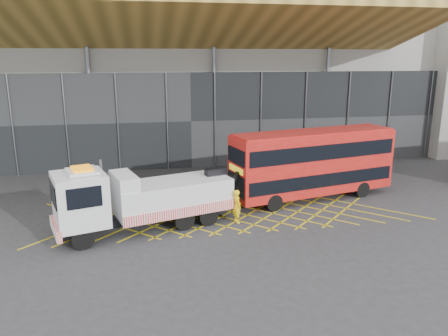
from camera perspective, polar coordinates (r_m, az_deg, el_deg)
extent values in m
plane|color=#2C2C2E|center=(26.69, -5.79, -6.08)|extent=(120.00, 120.00, 0.00)
cube|color=gold|center=(26.79, -16.15, -6.51)|extent=(7.16, 7.16, 0.01)
cube|color=gold|center=(26.79, -16.15, -6.51)|extent=(7.16, 7.16, 0.01)
cube|color=gold|center=(26.66, -12.71, -6.39)|extent=(7.16, 7.16, 0.01)
cube|color=gold|center=(26.66, -12.71, -6.39)|extent=(7.16, 7.16, 0.01)
cube|color=gold|center=(26.62, -9.25, -6.24)|extent=(7.16, 7.16, 0.01)
cube|color=gold|center=(26.62, -9.25, -6.24)|extent=(7.16, 7.16, 0.01)
cube|color=gold|center=(26.69, -5.79, -6.07)|extent=(7.16, 7.16, 0.01)
cube|color=gold|center=(26.69, -5.79, -6.07)|extent=(7.16, 7.16, 0.01)
cube|color=gold|center=(26.85, -2.37, -5.88)|extent=(7.16, 7.16, 0.01)
cube|color=gold|center=(26.85, -2.37, -5.88)|extent=(7.16, 7.16, 0.01)
cube|color=gold|center=(27.10, 0.99, -5.67)|extent=(7.16, 7.16, 0.01)
cube|color=gold|center=(27.10, 0.99, -5.67)|extent=(7.16, 7.16, 0.01)
cube|color=gold|center=(27.44, 4.29, -5.45)|extent=(7.16, 7.16, 0.01)
cube|color=gold|center=(27.44, 4.29, -5.45)|extent=(7.16, 7.16, 0.01)
cube|color=gold|center=(27.87, 7.48, -5.21)|extent=(7.16, 7.16, 0.01)
cube|color=gold|center=(27.87, 7.48, -5.21)|extent=(7.16, 7.16, 0.01)
cube|color=gold|center=(28.39, 10.57, -4.97)|extent=(7.16, 7.16, 0.01)
cube|color=gold|center=(28.39, 10.57, -4.97)|extent=(7.16, 7.16, 0.01)
cube|color=gold|center=(28.98, 13.54, -4.73)|extent=(7.16, 7.16, 0.01)
cube|color=gold|center=(28.98, 13.54, -4.73)|extent=(7.16, 7.16, 0.01)
cube|color=gold|center=(29.65, 16.38, -4.48)|extent=(7.16, 7.16, 0.01)
cube|color=gold|center=(29.65, 16.38, -4.48)|extent=(7.16, 7.16, 0.01)
cube|color=gray|center=(44.11, -5.56, 13.96)|extent=(55.00, 14.00, 18.00)
cube|color=black|center=(37.22, -4.38, 6.18)|extent=(55.00, 0.80, 8.00)
cube|color=olive|center=(33.06, -7.54, 18.10)|extent=(40.00, 11.93, 4.07)
cylinder|color=#595B60|center=(36.93, -16.91, 7.10)|extent=(0.36, 0.36, 10.00)
cylinder|color=#595B60|center=(37.16, -1.28, 7.76)|extent=(0.36, 0.36, 10.00)
cylinder|color=#595B60|center=(39.97, 13.15, 7.86)|extent=(0.36, 0.36, 10.00)
cube|color=black|center=(24.67, -9.82, -6.17)|extent=(9.77, 3.93, 0.36)
cube|color=white|center=(23.43, -18.26, -3.91)|extent=(3.16, 3.23, 2.71)
cube|color=black|center=(23.15, -21.45, -3.19)|extent=(0.73, 2.21, 1.15)
cube|color=red|center=(23.73, -21.12, -7.41)|extent=(1.05, 2.67, 0.57)
cube|color=orange|center=(23.03, -18.06, -0.07)|extent=(1.27, 1.47, 0.13)
cube|color=white|center=(24.79, -6.71, -3.52)|extent=(6.95, 4.40, 1.67)
cube|color=red|center=(23.82, -5.50, -5.84)|extent=(6.19, 1.97, 0.57)
cube|color=white|center=(23.67, -12.92, -1.64)|extent=(1.74, 2.70, 0.73)
cube|color=black|center=(25.55, -1.09, -0.56)|extent=(1.35, 0.87, 0.52)
cube|color=black|center=(26.15, 0.96, -1.39)|extent=(2.29, 1.02, 1.13)
cylinder|color=black|center=(22.95, -17.97, -8.72)|extent=(1.20, 0.69, 1.15)
cylinder|color=black|center=(24.97, -18.87, -6.89)|extent=(1.20, 0.69, 1.15)
cylinder|color=black|center=(24.83, -2.10, -6.20)|extent=(1.20, 0.69, 1.15)
cylinder|color=black|center=(26.71, -4.13, -4.72)|extent=(1.20, 0.69, 1.15)
cylinder|color=#595B60|center=(24.48, -15.67, -1.53)|extent=(0.15, 0.15, 2.29)
cube|color=#AD140F|center=(29.44, 11.59, 0.78)|extent=(11.55, 5.12, 3.97)
cube|color=black|center=(29.67, 11.50, -0.97)|extent=(11.13, 5.07, 0.87)
cube|color=black|center=(29.24, 11.68, 2.51)|extent=(11.13, 5.07, 0.97)
cube|color=black|center=(26.89, 1.58, -2.17)|extent=(0.58, 2.25, 1.33)
cube|color=black|center=(26.43, 1.60, 1.55)|extent=(0.58, 2.25, 0.97)
cube|color=yellow|center=(26.63, 1.57, -0.17)|extent=(0.48, 1.79, 0.36)
cube|color=#AD140F|center=(29.04, 11.79, 4.64)|extent=(11.29, 4.86, 0.12)
cylinder|color=black|center=(27.18, 6.56, -4.53)|extent=(1.11, 0.54, 1.06)
cylinder|color=black|center=(29.09, 4.28, -3.19)|extent=(1.11, 0.54, 1.06)
cylinder|color=black|center=(31.06, 17.58, -2.69)|extent=(1.11, 0.54, 1.06)
cylinder|color=black|center=(32.75, 14.95, -1.63)|extent=(1.11, 0.54, 1.06)
imported|color=yellow|center=(25.10, 1.72, -5.00)|extent=(0.59, 0.78, 1.95)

